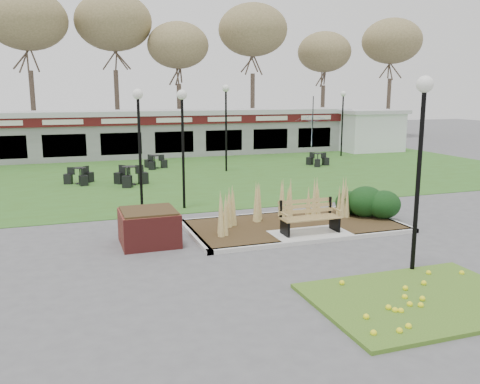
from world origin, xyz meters
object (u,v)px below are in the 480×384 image
object	(u,v)px
service_hut	(369,130)
lamp_post_near_left	(139,123)
park_bench	(309,216)
bistro_set_c	(155,164)
brick_planter	(149,227)
bistro_set_d	(318,161)
patio_umbrella	(312,131)
lamp_post_near_right	(422,132)
lamp_post_mid_right	(226,109)
bistro_set_a	(80,178)
lamp_post_mid_left	(182,123)
lamp_post_far_right	(343,109)
food_pavilion	(169,133)
bistro_set_b	(130,179)

from	to	relation	value
service_hut	lamp_post_near_left	world-z (taller)	lamp_post_near_left
park_bench	lamp_post_near_left	bearing A→B (deg)	131.85
bistro_set_c	brick_planter	bearing A→B (deg)	-100.40
lamp_post_near_left	bistro_set_c	size ratio (longest dim) A/B	3.20
bistro_set_d	patio_umbrella	distance (m)	3.61
lamp_post_near_left	bistro_set_d	xyz separation A→B (m)	(10.82, 7.88, -2.77)
lamp_post_near_right	lamp_post_mid_right	size ratio (longest dim) A/B	1.00
lamp_post_near_left	patio_umbrella	bearing A→B (deg)	42.31
service_hut	bistro_set_a	size ratio (longest dim) A/B	3.30
service_hut	bistro_set_a	distance (m)	20.59
lamp_post_mid_left	lamp_post_far_right	xyz separation A→B (m)	(12.75, 11.11, -0.02)
service_hut	bistro_set_a	bearing A→B (deg)	-160.22
food_pavilion	bistro_set_a	xyz separation A→B (m)	(-5.84, -8.92, -1.21)
lamp_post_near_right	bistro_set_a	distance (m)	16.00
patio_umbrella	lamp_post_near_left	bearing A→B (deg)	-137.69
brick_planter	lamp_post_mid_left	size ratio (longest dim) A/B	0.36
brick_planter	bistro_set_d	distance (m)	16.14
lamp_post_near_left	lamp_post_far_right	size ratio (longest dim) A/B	1.01
service_hut	bistro_set_c	distance (m)	15.83
bistro_set_c	lamp_post_far_right	bearing A→B (deg)	6.44
lamp_post_mid_left	bistro_set_b	size ratio (longest dim) A/B	2.69
brick_planter	lamp_post_far_right	xyz separation A→B (m)	(14.60, 14.95, 2.50)
food_pavilion	bistro_set_d	distance (m)	10.06
park_bench	bistro_set_d	xyz separation A→B (m)	(6.79, 12.39, -0.34)
brick_planter	lamp_post_near_left	size ratio (longest dim) A/B	0.36
service_hut	lamp_post_far_right	bearing A→B (deg)	-148.19
park_bench	lamp_post_far_right	bearing A→B (deg)	57.00
bistro_set_d	patio_umbrella	bearing A→B (deg)	68.47
lamp_post_mid_right	lamp_post_far_right	world-z (taller)	lamp_post_mid_right
bistro_set_c	lamp_post_near_right	bearing A→B (deg)	-80.98
service_hut	lamp_post_mid_right	bearing A→B (deg)	-155.22
brick_planter	service_hut	size ratio (longest dim) A/B	0.34
lamp_post_mid_right	bistro_set_b	size ratio (longest dim) A/B	2.88
brick_planter	lamp_post_near_left	bearing A→B (deg)	84.51
service_hut	brick_planter	bearing A→B (deg)	-136.48
bistro_set_b	bistro_set_d	world-z (taller)	bistro_set_b
lamp_post_near_right	lamp_post_mid_left	world-z (taller)	lamp_post_near_right
service_hut	lamp_post_near_left	size ratio (longest dim) A/B	1.06
bistro_set_c	patio_umbrella	bearing A→B (deg)	6.51
food_pavilion	lamp_post_near_right	world-z (taller)	lamp_post_near_right
lamp_post_mid_right	food_pavilion	bearing A→B (deg)	100.60
brick_planter	lamp_post_mid_left	world-z (taller)	lamp_post_mid_left
lamp_post_near_right	service_hut	bearing A→B (deg)	59.25
food_pavilion	lamp_post_mid_right	size ratio (longest dim) A/B	5.60
lamp_post_near_right	lamp_post_far_right	size ratio (longest dim) A/B	1.07
bistro_set_a	patio_umbrella	world-z (taller)	patio_umbrella
lamp_post_near_right	bistro_set_d	world-z (taller)	lamp_post_near_right
patio_umbrella	service_hut	bearing A→B (deg)	22.55
lamp_post_mid_left	bistro_set_c	world-z (taller)	lamp_post_mid_left
food_pavilion	lamp_post_mid_left	bearing A→B (deg)	-99.57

